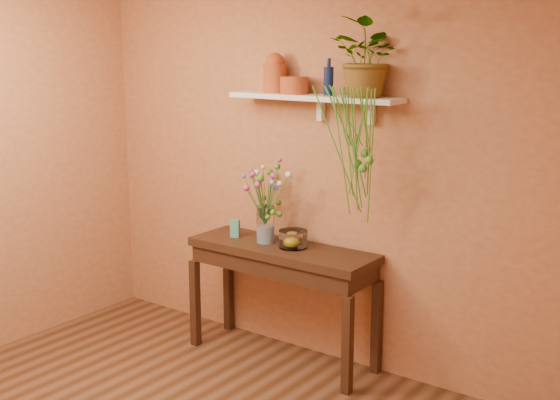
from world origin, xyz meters
TOP-DOWN VIEW (x-y plane):
  - room at (0.00, 0.00)m, footprint 4.04×4.04m
  - sideboard at (-0.13, 1.75)m, footprint 1.42×0.46m
  - wall_shelf at (0.06, 1.87)m, footprint 1.30×0.24m
  - terracotta_jug at (-0.29, 1.89)m, footprint 0.21×0.21m
  - terracotta_pot at (-0.10, 1.85)m, footprint 0.20×0.20m
  - blue_bottle at (0.17, 1.87)m, footprint 0.07×0.07m
  - spider_plant at (0.49, 1.85)m, footprint 0.58×0.55m
  - plant_fronds at (0.51, 1.69)m, footprint 0.49×0.38m
  - glass_vase at (-0.28, 1.76)m, footprint 0.13×0.13m
  - bouquet at (-0.27, 1.76)m, footprint 0.45×0.41m
  - glass_bowl at (-0.04, 1.77)m, footprint 0.21×0.21m
  - lemon at (-0.05, 1.77)m, footprint 0.08×0.08m
  - carton at (-0.56, 1.75)m, footprint 0.08×0.07m

SIDE VIEW (x-z plane):
  - sideboard at x=-0.13m, z-range 0.30..1.16m
  - lemon at x=-0.05m, z-range 0.87..0.94m
  - glass_bowl at x=-0.04m, z-range 0.86..0.98m
  - carton at x=-0.56m, z-range 0.86..0.99m
  - glass_vase at x=-0.28m, z-range 0.84..1.11m
  - bouquet at x=-0.27m, z-range 1.03..1.52m
  - room at x=0.00m, z-range 0.00..2.70m
  - plant_fronds at x=0.51m, z-range 1.19..2.07m
  - wall_shelf at x=0.06m, z-range 1.82..2.01m
  - terracotta_pot at x=-0.10m, z-range 1.94..2.06m
  - blue_bottle at x=0.17m, z-range 1.91..2.16m
  - terracotta_jug at x=-0.29m, z-range 1.93..2.21m
  - spider_plant at x=0.49m, z-range 1.94..2.45m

